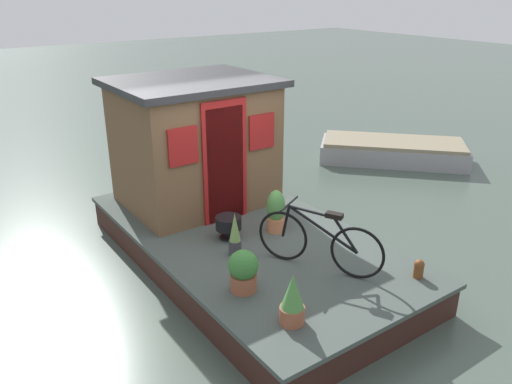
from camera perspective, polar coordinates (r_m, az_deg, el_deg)
name	(u,v)px	position (r m, az deg, el deg)	size (l,w,h in m)	color
ground_plane	(248,262)	(7.48, -0.89, -7.83)	(60.00, 60.00, 0.00)	#47564C
houseboat_deck	(248,248)	(7.37, -0.90, -6.24)	(5.13, 2.74, 0.47)	#424C47
houseboat_cabin	(195,142)	(8.06, -6.81, 5.55)	(1.94, 2.35, 1.96)	brown
bicycle	(319,241)	(6.30, 7.00, -5.46)	(1.46, 0.80, 0.80)	black
potted_plant_succulent	(243,270)	(5.89, -1.42, -8.68)	(0.35, 0.35, 0.50)	#935138
potted_plant_thyme	(235,235)	(6.62, -2.35, -4.78)	(0.16, 0.16, 0.59)	#38383D
potted_plant_geranium	(276,212)	(7.22, 2.22, -2.18)	(0.26, 0.26, 0.62)	#C6754C
potted_plant_basil	(292,300)	(5.37, 4.07, -11.88)	(0.27, 0.27, 0.57)	#935138
charcoal_grill	(229,224)	(7.06, -3.07, -3.53)	(0.36, 0.36, 0.32)	black
mooring_bollard	(419,268)	(6.48, 17.63, -8.05)	(0.12, 0.12, 0.24)	brown
dinghy_boat	(393,151)	(11.99, 14.93, 4.43)	(3.16, 3.09, 0.48)	#99999E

